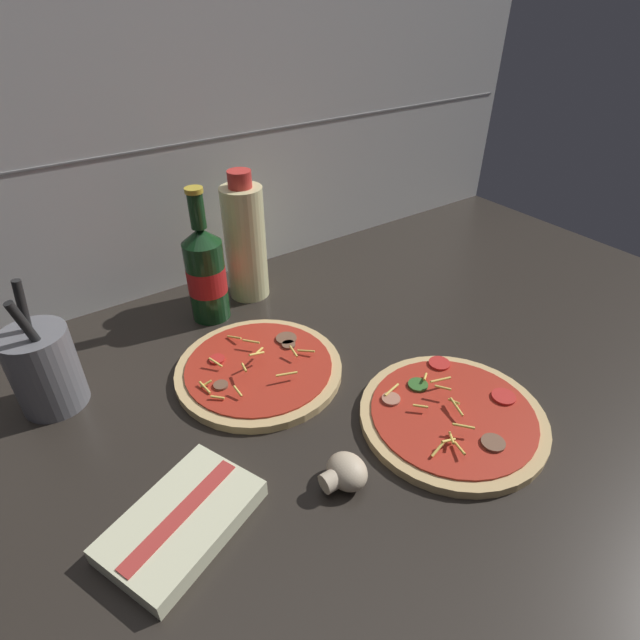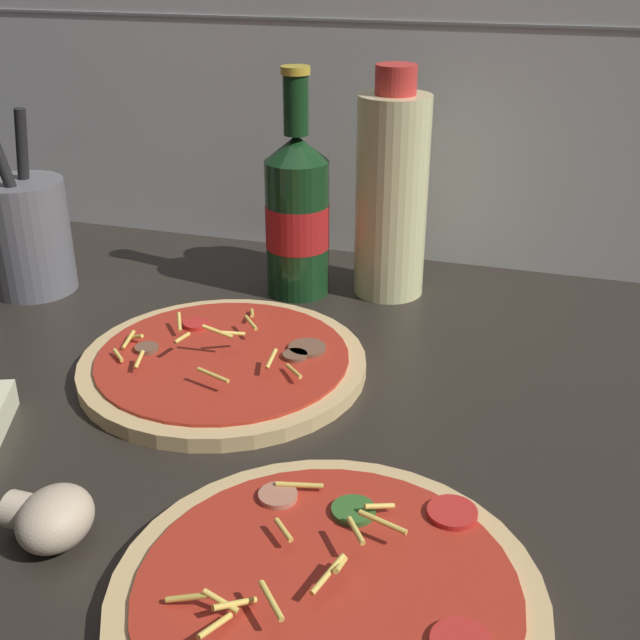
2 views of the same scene
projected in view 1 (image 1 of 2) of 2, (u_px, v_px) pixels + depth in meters
counter_slab at (353, 397)px, 76.34cm from camera, size 160.00×90.00×2.50cm
tile_backsplash at (206, 139)px, 90.86cm from camera, size 160.00×1.13×60.00cm
pizza_near at (452, 416)px, 70.21cm from camera, size 26.07×26.07×3.65cm
pizza_far at (259, 369)px, 78.76cm from camera, size 26.16×26.16×4.72cm
beer_bottle at (206, 272)px, 87.51cm from camera, size 6.93×6.93×24.39cm
oil_bottle at (245, 241)px, 92.85cm from camera, size 7.71×7.71×24.55cm
mushroom_left at (345, 472)px, 60.83cm from camera, size 5.87×5.59×3.91cm
utensil_crock at (44, 368)px, 70.09cm from camera, size 9.13×9.13×20.03cm
dish_towel at (183, 520)px, 56.28cm from camera, size 20.12×16.78×2.56cm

